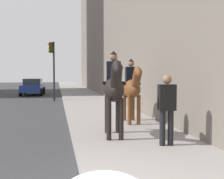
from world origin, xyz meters
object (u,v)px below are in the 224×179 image
at_px(mounted_horse_near, 114,88).
at_px(mounted_horse_far, 132,87).
at_px(car_near_lane, 33,87).
at_px(pedestrian_greeting, 167,105).
at_px(traffic_light_near_curb, 53,62).

relative_size(mounted_horse_near, mounted_horse_far, 1.04).
height_order(mounted_horse_far, car_near_lane, mounted_horse_far).
distance_m(mounted_horse_near, pedestrian_greeting, 1.60).
xyz_separation_m(mounted_horse_near, traffic_light_near_curb, (11.76, 1.78, 1.23)).
bearing_deg(traffic_light_near_curb, mounted_horse_near, -171.37).
height_order(mounted_horse_far, pedestrian_greeting, mounted_horse_far).
relative_size(pedestrian_greeting, car_near_lane, 0.42).
bearing_deg(pedestrian_greeting, car_near_lane, 19.97).
bearing_deg(mounted_horse_near, pedestrian_greeting, 49.67).
relative_size(car_near_lane, traffic_light_near_curb, 1.01).
xyz_separation_m(pedestrian_greeting, car_near_lane, (18.86, 4.64, -0.35)).
bearing_deg(traffic_light_near_curb, car_near_lane, 16.82).
relative_size(mounted_horse_near, car_near_lane, 0.58).
bearing_deg(car_near_lane, traffic_light_near_curb, 18.93).
distance_m(pedestrian_greeting, traffic_light_near_curb, 13.31).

